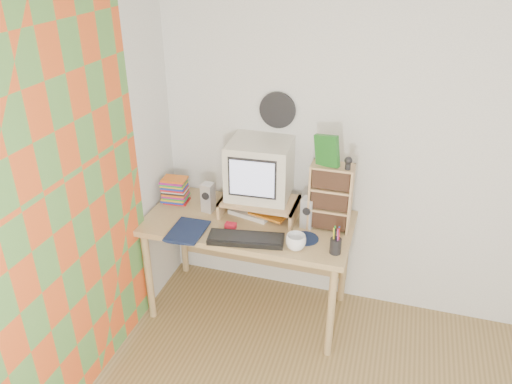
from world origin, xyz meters
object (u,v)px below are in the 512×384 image
Objects in this scene: keyboard at (246,239)px; cd_rack at (331,197)px; crt_monitor at (259,170)px; dvd_stack at (175,187)px; mug at (296,242)px; desk at (251,233)px; diary at (172,227)px.

cd_rack is at bearing 24.52° from keyboard.
cd_rack is at bearing -11.79° from crt_monitor.
dvd_stack reaches higher than mug.
cd_rack is at bearing -6.32° from dvd_stack.
keyboard is at bearing -88.68° from crt_monitor.
cd_rack reaches higher than keyboard.
keyboard is 1.06× the size of cd_rack.
desk is at bearing 141.86° from mug.
diary is at bearing -160.75° from cd_rack.
crt_monitor is 0.86× the size of keyboard.
desk is 0.57m from diary.
dvd_stack is 1.03m from mug.
keyboard is at bearing -78.19° from desk.
keyboard is 0.75m from dvd_stack.
cd_rack is 0.39m from mug.
mug is at bearing -38.14° from desk.
cd_rack is at bearing 18.19° from diary.
crt_monitor is 0.65m from dvd_stack.
desk is 0.64m from cd_rack.
mug is (0.32, 0.01, 0.03)m from keyboard.
dvd_stack is (-0.59, 0.04, 0.26)m from desk.
cd_rack is (0.47, 0.32, 0.21)m from keyboard.
mug is 0.82m from diary.
mug is at bearing -115.61° from cd_rack.
cd_rack is 1.05m from diary.
diary is at bearing -143.27° from desk.
crt_monitor is (0.03, 0.09, 0.45)m from desk.
desk is 0.52m from mug.
desk is 11.13× the size of mug.
desk is 3.40× the size of crt_monitor.
dvd_stack is 1.13m from cd_rack.
keyboard is at bearing -178.79° from mug.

